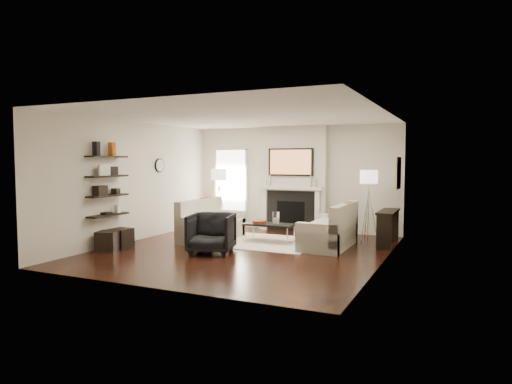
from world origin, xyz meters
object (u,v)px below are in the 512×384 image
at_px(loveseat_left_base, 212,231).
at_px(ottoman_near, 121,238).
at_px(lamp_left_shade, 219,175).
at_px(lamp_right_shade, 369,177).
at_px(coffee_table, 270,224).
at_px(loveseat_right_base, 329,237).
at_px(armchair, 211,231).

xyz_separation_m(loveseat_left_base, ottoman_near, (-1.26, -1.63, -0.01)).
bearing_deg(lamp_left_shade, lamp_right_shade, 0.35).
xyz_separation_m(coffee_table, ottoman_near, (-2.60, -1.87, -0.20)).
height_order(loveseat_left_base, loveseat_right_base, same).
distance_m(loveseat_right_base, ottoman_near, 4.36).
bearing_deg(loveseat_right_base, lamp_right_shade, 64.32).
bearing_deg(lamp_right_shade, ottoman_near, -145.43).
distance_m(lamp_right_shade, ottoman_near, 5.63).
height_order(coffee_table, armchair, armchair).
distance_m(loveseat_right_base, lamp_left_shade, 3.73).
relative_size(lamp_left_shade, ottoman_near, 1.00).
height_order(armchair, lamp_left_shade, lamp_left_shade).
xyz_separation_m(armchair, lamp_right_shade, (2.51, 2.81, 1.02)).
xyz_separation_m(loveseat_left_base, loveseat_right_base, (2.68, 0.27, 0.00)).
relative_size(coffee_table, lamp_left_shade, 2.75).
relative_size(lamp_left_shade, lamp_right_shade, 1.00).
bearing_deg(lamp_left_shade, loveseat_right_base, -19.88).
bearing_deg(coffee_table, loveseat_right_base, 1.04).
xyz_separation_m(loveseat_right_base, armchair, (-1.92, -1.59, 0.22)).
relative_size(loveseat_right_base, coffee_table, 1.64).
xyz_separation_m(coffee_table, armchair, (-0.58, -1.57, 0.03)).
bearing_deg(armchair, coffee_table, 53.86).
bearing_deg(lamp_left_shade, loveseat_left_base, -66.51).
xyz_separation_m(loveseat_left_base, coffee_table, (1.34, 0.24, 0.19)).
xyz_separation_m(armchair, ottoman_near, (-2.01, -0.30, -0.23)).
bearing_deg(loveseat_right_base, coffee_table, -178.96).
distance_m(coffee_table, lamp_right_shade, 2.52).
relative_size(loveseat_left_base, ottoman_near, 4.50).
bearing_deg(loveseat_left_base, armchair, -60.34).
bearing_deg(loveseat_right_base, ottoman_near, -154.30).
xyz_separation_m(loveseat_right_base, lamp_right_shade, (0.59, 1.22, 1.24)).
relative_size(lamp_right_shade, ottoman_near, 1.00).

